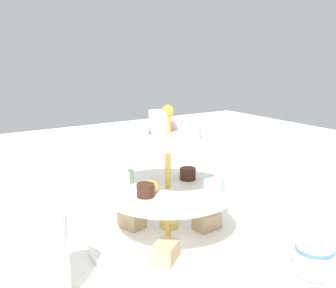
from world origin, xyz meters
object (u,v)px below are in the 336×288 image
teacup_with_saucer (314,262)px  butter_knife_left (63,206)px  water_glass_tall_right (45,256)px  tiered_serving_stand (168,201)px  water_glass_short_left (297,221)px

teacup_with_saucer → butter_knife_left: teacup_with_saucer is taller
water_glass_tall_right → teacup_with_saucer: size_ratio=1.44×
tiered_serving_stand → water_glass_short_left: bearing=-118.8°
tiered_serving_stand → water_glass_tall_right: 0.24m
tiered_serving_stand → butter_knife_left: 0.30m
butter_knife_left → teacup_with_saucer: bearing=102.4°
tiered_serving_stand → water_glass_short_left: 0.24m
water_glass_tall_right → butter_knife_left: (0.32, -0.13, -0.06)m
butter_knife_left → water_glass_tall_right: bearing=54.8°
water_glass_short_left → butter_knife_left: size_ratio=0.41×
butter_knife_left → water_glass_short_left: bearing=116.3°
teacup_with_saucer → water_glass_tall_right: bearing=64.8°
water_glass_tall_right → teacup_with_saucer: water_glass_tall_right is taller
tiered_serving_stand → butter_knife_left: bearing=21.2°
tiered_serving_stand → water_glass_tall_right: (-0.05, 0.23, -0.02)m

